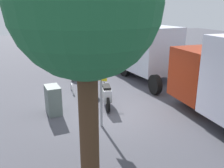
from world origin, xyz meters
TOP-DOWN VIEW (x-y plane):
  - ground_plane at (0.00, 0.00)m, footprint 60.00×60.00m
  - box_truck_far at (5.11, -3.39)m, footprint 7.75×2.74m
  - motorcycle at (0.72, 0.13)m, footprint 1.78×0.72m
  - stop_sign at (-0.86, 0.93)m, footprint 0.71×0.33m
  - street_tree at (-3.33, 2.10)m, footprint 2.85×2.85m
  - utility_cabinet at (0.82, 2.19)m, footprint 0.81×0.51m
  - bike_rack_hoop at (2.88, 1.00)m, footprint 0.85×0.15m
  - shrub_near_sign at (4.87, 0.20)m, footprint 1.00×0.81m
  - shrub_mid_verge at (2.07, 0.44)m, footprint 0.89×0.73m

SIDE VIEW (x-z plane):
  - ground_plane at x=0.00m, z-range 0.00..0.00m
  - bike_rack_hoop at x=2.88m, z-range -0.43..0.43m
  - shrub_mid_verge at x=2.07m, z-range 0.00..0.61m
  - shrub_near_sign at x=4.87m, z-range 0.00..0.68m
  - motorcycle at x=0.72m, z-range -0.08..1.12m
  - utility_cabinet at x=0.82m, z-range 0.00..1.05m
  - box_truck_far at x=5.11m, z-range 0.16..3.00m
  - stop_sign at x=-0.86m, z-range 0.46..3.29m
  - street_tree at x=-3.33m, z-range 1.17..6.45m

